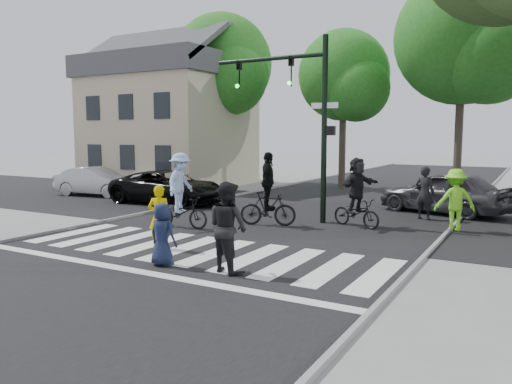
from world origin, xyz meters
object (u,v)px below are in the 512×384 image
Objects in this scene: pedestrian_woman at (160,217)px; cyclist_right at (357,196)px; pedestrian_child at (163,235)px; pedestrian_adult at (228,227)px; cyclist_left at (181,196)px; cyclist_mid at (268,195)px; car_silver at (97,182)px; traffic_signal at (300,103)px; car_suv at (168,187)px; car_grey at (444,192)px.

cyclist_right reaches higher than pedestrian_woman.
pedestrian_child is 1.57m from pedestrian_adult.
pedestrian_woman is at bearing -44.94° from pedestrian_child.
pedestrian_adult reaches higher than pedestrian_child.
pedestrian_child is at bearing -56.95° from cyclist_left.
cyclist_left is 1.00× the size of cyclist_mid.
pedestrian_woman is 4.32m from cyclist_mid.
car_silver is (-8.51, 4.49, -0.33)m from cyclist_left.
traffic_signal is 2.58× the size of cyclist_left.
cyclist_mid is at bearing -113.26° from car_suv.
car_suv is at bearing 170.38° from traffic_signal.
cyclist_right is 0.44× the size of car_suv.
cyclist_mid is at bearing -52.38° from pedestrian_adult.
cyclist_right is (2.22, 6.59, 0.28)m from pedestrian_child.
traffic_signal is 6.45m from pedestrian_woman.
car_grey is at bearing -76.22° from car_suv.
traffic_signal reaches higher than pedestrian_child.
car_grey reaches higher than car_suv.
car_silver is (-10.66, 2.80, -0.28)m from cyclist_mid.
pedestrian_adult is (1.52, 0.29, 0.26)m from pedestrian_child.
pedestrian_child is at bearing -91.63° from traffic_signal.
car_grey is at bearing -85.94° from pedestrian_adult.
traffic_signal is at bearing -89.16° from pedestrian_child.
cyclist_left is 2.73m from cyclist_mid.
cyclist_mid reaches higher than pedestrian_adult.
pedestrian_adult reaches higher than car_suv.
pedestrian_child reaches higher than car_silver.
pedestrian_child is 0.64× the size of cyclist_right.
traffic_signal is 1.46× the size of car_silver.
car_suv is (-6.03, 2.38, -0.27)m from cyclist_mid.
cyclist_mid is at bearing -23.21° from car_grey.
pedestrian_woman is 1.17× the size of pedestrian_child.
pedestrian_adult is 0.82× the size of cyclist_mid.
cyclist_mid is (-0.32, 5.48, 0.26)m from pedestrian_child.
pedestrian_child reaches higher than car_suv.
pedestrian_adult is 0.88× the size of cyclist_right.
cyclist_mid is 0.47× the size of car_suv.
pedestrian_woman is at bearing -143.51° from car_suv.
car_silver is at bearing -14.46° from pedestrian_adult.
cyclist_left reaches higher than cyclist_right.
pedestrian_woman is (-1.33, -5.51, -3.09)m from traffic_signal.
car_suv is (-6.35, 7.86, -0.00)m from pedestrian_child.
traffic_signal is 1.31× the size of car_grey.
traffic_signal reaches higher than cyclist_mid.
cyclist_left is (-2.46, 3.79, 0.31)m from pedestrian_child.
pedestrian_adult is at bearing -129.45° from car_silver.
traffic_signal is 7.22m from pedestrian_adult.
cyclist_mid is 6.48m from car_suv.
cyclist_left is 0.51× the size of car_grey.
car_suv is (-7.86, 7.57, -0.26)m from pedestrian_adult.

